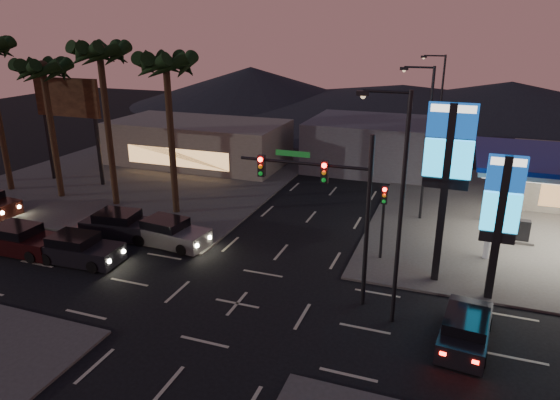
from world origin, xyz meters
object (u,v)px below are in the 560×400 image
at_px(pylon_sign_tall, 448,159).
at_px(traffic_signal_mast, 330,194).
at_px(car_lane_a_front, 78,249).
at_px(suv_station, 465,330).
at_px(pylon_sign_short, 501,207).
at_px(car_lane_a_mid, 21,240).
at_px(car_lane_b_mid, 122,226).
at_px(car_lane_b_front, 169,233).

distance_m(pylon_sign_tall, traffic_signal_mast, 6.02).
height_order(car_lane_a_front, suv_station, car_lane_a_front).
bearing_deg(pylon_sign_short, car_lane_a_mid, -171.91).
height_order(pylon_sign_tall, traffic_signal_mast, pylon_sign_tall).
bearing_deg(car_lane_a_mid, pylon_sign_short, 8.09).
xyz_separation_m(car_lane_a_front, car_lane_a_mid, (-3.97, -0.12, 0.02)).
bearing_deg(car_lane_b_mid, traffic_signal_mast, -11.40).
relative_size(pylon_sign_tall, pylon_sign_short, 1.29).
height_order(car_lane_b_front, suv_station, car_lane_b_front).
bearing_deg(suv_station, pylon_sign_tall, 106.16).
bearing_deg(pylon_sign_short, suv_station, -103.63).
distance_m(pylon_sign_tall, car_lane_b_mid, 19.27).
bearing_deg(suv_station, pylon_sign_short, 76.37).
distance_m(traffic_signal_mast, car_lane_a_mid, 18.33).
height_order(pylon_sign_short, suv_station, pylon_sign_short).
xyz_separation_m(pylon_sign_tall, traffic_signal_mast, (-4.74, -3.51, -1.17)).
height_order(pylon_sign_tall, car_lane_b_mid, pylon_sign_tall).
xyz_separation_m(car_lane_b_front, suv_station, (16.57, -4.42, -0.07)).
bearing_deg(car_lane_a_front, car_lane_a_mid, -178.25).
height_order(traffic_signal_mast, car_lane_a_mid, traffic_signal_mast).
bearing_deg(pylon_sign_tall, suv_station, -73.84).
relative_size(pylon_sign_tall, car_lane_b_front, 1.81).
relative_size(car_lane_a_front, car_lane_b_mid, 0.95).
height_order(car_lane_a_front, car_lane_b_front, car_lane_b_front).
xyz_separation_m(pylon_sign_short, suv_station, (-1.01, -4.15, -4.00)).
xyz_separation_m(traffic_signal_mast, car_lane_a_mid, (-17.74, -1.04, -4.49)).
bearing_deg(pylon_sign_tall, traffic_signal_mast, -143.48).
bearing_deg(car_lane_a_front, car_lane_b_front, 47.17).
distance_m(traffic_signal_mast, car_lane_a_front, 14.51).
bearing_deg(car_lane_b_front, car_lane_a_mid, -152.70).
xyz_separation_m(pylon_sign_tall, car_lane_a_front, (-18.51, -4.43, -5.67)).
bearing_deg(suv_station, car_lane_b_mid, 167.54).
xyz_separation_m(pylon_sign_tall, suv_station, (1.49, -5.15, -5.74)).
relative_size(traffic_signal_mast, suv_station, 1.82).
bearing_deg(car_lane_b_front, car_lane_a_front, -132.83).
bearing_deg(pylon_sign_tall, car_lane_b_front, -177.23).
relative_size(pylon_sign_tall, car_lane_b_mid, 1.76).
bearing_deg(suv_station, car_lane_a_mid, 178.56).
bearing_deg(pylon_sign_short, car_lane_b_mid, 179.34).
distance_m(car_lane_b_front, car_lane_b_mid, 3.32).
bearing_deg(suv_station, car_lane_b_front, 165.06).
xyz_separation_m(car_lane_a_front, car_lane_b_mid, (0.11, 3.67, 0.03)).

